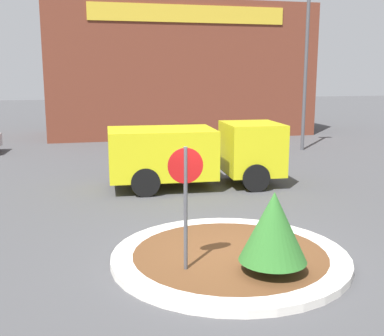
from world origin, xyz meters
name	(u,v)px	position (x,y,z in m)	size (l,w,h in m)	color
ground_plane	(230,260)	(0.00, 0.00, 0.00)	(120.00, 120.00, 0.00)	#474749
traffic_island	(230,257)	(0.00, 0.00, 0.08)	(4.64, 4.64, 0.15)	silver
stop_sign	(186,190)	(-1.01, -0.56, 1.62)	(0.63, 0.07, 2.38)	#4C4C51
island_shrub	(274,227)	(0.45, -1.05, 0.99)	(1.20, 1.20, 1.46)	brown
utility_truck	(194,152)	(0.81, 6.24, 1.14)	(5.60, 2.49, 2.03)	gold
storefront_building	(178,71)	(3.23, 20.29, 3.75)	(15.15, 6.07, 7.49)	brown
light_pole	(306,56)	(7.60, 12.31, 4.36)	(0.70, 0.30, 7.58)	#4C4C51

